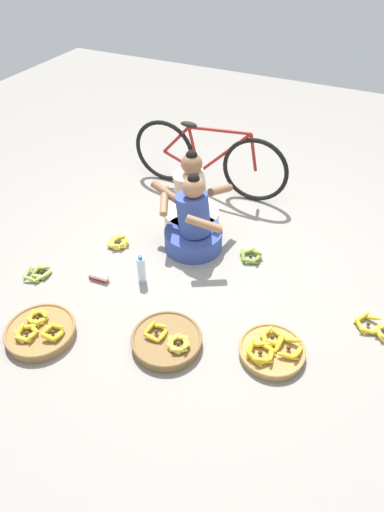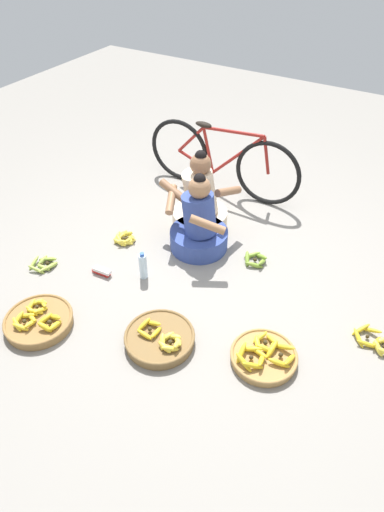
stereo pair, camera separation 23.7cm
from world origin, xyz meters
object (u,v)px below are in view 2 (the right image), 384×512
at_px(banana_basket_near_bicycle, 264,356).
at_px(loose_bananas_front_right, 125,238).
at_px(banana_basket_back_right, 160,338).
at_px(packet_carton_stack, 102,271).
at_px(banana_basket_back_center, 39,320).
at_px(vendor_woman_front, 199,226).
at_px(loose_bananas_front_center, 377,342).
at_px(bicycle_leaning, 222,160).
at_px(water_bottle, 143,266).
at_px(loose_bananas_mid_right, 44,264).
at_px(vendor_woman_behind, 200,205).
at_px(loose_bananas_front_left, 255,259).

height_order(banana_basket_near_bicycle, loose_bananas_front_right, banana_basket_near_bicycle).
xyz_separation_m(banana_basket_back_right, packet_carton_stack, (-0.83, 0.36, -0.02)).
bearing_deg(banana_basket_back_center, packet_carton_stack, 86.67).
distance_m(banana_basket_back_center, loose_bananas_front_right, 1.14).
bearing_deg(vendor_woman_front, loose_bananas_front_center, -10.82).
xyz_separation_m(bicycle_leaning, banana_basket_back_right, (0.59, -2.05, -0.31)).
xyz_separation_m(vendor_woman_front, packet_carton_stack, (-0.52, -0.74, -0.21)).
distance_m(bicycle_leaning, banana_basket_near_bicycle, 2.25).
bearing_deg(banana_basket_near_bicycle, packet_carton_stack, 175.59).
distance_m(vendor_woman_front, loose_bananas_front_center, 1.70).
xyz_separation_m(banana_basket_near_bicycle, packet_carton_stack, (-1.54, 0.12, -0.01)).
height_order(loose_bananas_front_center, water_bottle, water_bottle).
bearing_deg(banana_basket_back_right, banana_basket_back_center, -159.69).
relative_size(bicycle_leaning, loose_bananas_mid_right, 7.49).
distance_m(bicycle_leaning, banana_basket_back_center, 2.41).
distance_m(vendor_woman_behind, loose_bananas_front_right, 0.77).
bearing_deg(loose_bananas_front_right, bicycle_leaning, 74.41).
bearing_deg(banana_basket_back_right, loose_bananas_front_left, 79.03).
xyz_separation_m(vendor_woman_behind, loose_bananas_front_left, (0.68, -0.20, -0.23)).
xyz_separation_m(bicycle_leaning, packet_carton_stack, (-0.24, -1.70, -0.33)).
bearing_deg(loose_bananas_front_left, loose_bananas_front_right, -163.59).
height_order(banana_basket_back_center, packet_carton_stack, banana_basket_back_center).
height_order(bicycle_leaning, banana_basket_near_bicycle, bicycle_leaning).
relative_size(bicycle_leaning, packet_carton_stack, 9.61).
distance_m(bicycle_leaning, packet_carton_stack, 1.75).
bearing_deg(loose_bananas_front_center, loose_bananas_front_right, 178.93).
distance_m(banana_basket_back_right, packet_carton_stack, 0.91).
bearing_deg(loose_bananas_mid_right, vendor_woman_behind, 53.60).
distance_m(banana_basket_back_right, loose_bananas_front_center, 1.56).
relative_size(banana_basket_back_right, loose_bananas_front_right, 2.25).
distance_m(banana_basket_back_center, packet_carton_stack, 0.68).
bearing_deg(loose_bananas_front_left, banana_basket_near_bicycle, -62.50).
relative_size(banana_basket_near_bicycle, water_bottle, 1.80).
bearing_deg(loose_bananas_front_left, bicycle_leaning, 132.47).
relative_size(loose_bananas_front_center, loose_bananas_mid_right, 1.49).
distance_m(banana_basket_near_bicycle, banana_basket_back_right, 0.74).
relative_size(bicycle_leaning, loose_bananas_front_left, 7.56).
bearing_deg(loose_bananas_front_right, vendor_woman_front, 23.64).
height_order(bicycle_leaning, loose_bananas_front_center, bicycle_leaning).
bearing_deg(vendor_woman_behind, banana_basket_back_right, -71.65).
distance_m(vendor_woman_behind, loose_bananas_front_left, 0.74).
bearing_deg(banana_basket_back_center, loose_bananas_front_center, 26.27).
bearing_deg(vendor_woman_front, vendor_woman_behind, 117.65).
xyz_separation_m(vendor_woman_front, loose_bananas_front_left, (0.54, 0.07, -0.21)).
bearing_deg(vendor_woman_front, banana_basket_back_right, -74.14).
height_order(loose_bananas_mid_right, packet_carton_stack, loose_bananas_mid_right).
distance_m(loose_bananas_mid_right, water_bottle, 0.89).
bearing_deg(banana_basket_near_bicycle, loose_bananas_front_left, 117.50).
height_order(bicycle_leaning, loose_bananas_front_right, bicycle_leaning).
height_order(loose_bananas_front_right, packet_carton_stack, loose_bananas_front_right).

